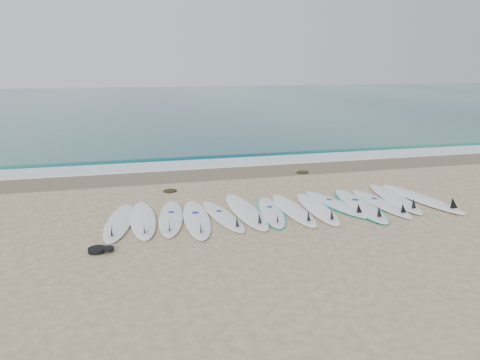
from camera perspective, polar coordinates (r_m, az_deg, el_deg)
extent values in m
plane|color=tan|center=(10.79, 5.00, -3.83)|extent=(120.00, 120.00, 0.00)
cube|color=#1D5C5C|center=(42.43, -10.16, 9.35)|extent=(120.00, 55.00, 0.03)
cube|color=brown|center=(14.57, -0.44, 0.96)|extent=(120.00, 1.80, 0.01)
cube|color=silver|center=(15.90, -1.69, 2.11)|extent=(120.00, 1.40, 0.04)
cube|color=#1D5C5C|center=(17.33, -2.83, 3.19)|extent=(120.00, 1.00, 0.10)
ellipsoid|color=silver|center=(10.26, -14.49, -4.93)|extent=(0.93, 2.60, 0.08)
cone|color=black|center=(9.34, -15.38, -5.91)|extent=(0.26, 0.30, 0.27)
ellipsoid|color=white|center=(10.30, -11.76, -4.70)|extent=(0.61, 2.63, 0.08)
cone|color=black|center=(9.34, -11.62, -5.66)|extent=(0.23, 0.28, 0.28)
ellipsoid|color=silver|center=(10.32, -8.42, -4.53)|extent=(0.89, 2.58, 0.08)
cone|color=black|center=(9.40, -8.62, -5.45)|extent=(0.25, 0.30, 0.27)
cylinder|color=navy|center=(10.53, -8.39, -3.89)|extent=(0.17, 0.17, 0.01)
ellipsoid|color=white|center=(10.18, -5.33, -4.67)|extent=(0.78, 2.73, 0.09)
cone|color=black|center=(9.21, -4.83, -5.67)|extent=(0.25, 0.30, 0.29)
cylinder|color=navy|center=(10.41, -5.46, -3.98)|extent=(0.17, 0.17, 0.01)
ellipsoid|color=white|center=(10.33, -2.17, -4.37)|extent=(0.79, 2.41, 0.08)
cone|color=black|center=(9.52, -0.38, -5.10)|extent=(0.23, 0.28, 0.25)
cylinder|color=navy|center=(10.52, -2.60, -3.80)|extent=(0.15, 0.15, 0.01)
ellipsoid|color=white|center=(10.65, 0.63, -3.74)|extent=(0.64, 2.84, 0.09)
cone|color=black|center=(9.66, 2.38, -4.61)|extent=(0.25, 0.31, 0.30)
ellipsoid|color=white|center=(10.65, 3.81, -3.83)|extent=(0.87, 2.37, 0.08)
ellipsoid|color=#12BDAA|center=(10.65, 3.81, -3.86)|extent=(0.95, 2.40, 0.05)
cone|color=black|center=(9.81, 4.58, -4.59)|extent=(0.24, 0.28, 0.25)
cylinder|color=navy|center=(10.85, 3.63, -3.28)|extent=(0.15, 0.15, 0.01)
ellipsoid|color=white|center=(10.81, 6.44, -3.59)|extent=(0.57, 2.57, 0.08)
cone|color=black|center=(9.94, 8.33, -4.33)|extent=(0.22, 0.28, 0.27)
ellipsoid|color=white|center=(10.99, 9.33, -3.39)|extent=(0.73, 2.59, 0.08)
cone|color=black|center=(10.12, 11.13, -4.13)|extent=(0.24, 0.29, 0.27)
ellipsoid|color=silver|center=(11.42, 11.48, -2.84)|extent=(0.90, 2.46, 0.08)
ellipsoid|color=#12BDAA|center=(11.42, 11.48, -2.87)|extent=(0.99, 2.50, 0.06)
cone|color=black|center=(10.71, 14.28, -3.34)|extent=(0.24, 0.29, 0.26)
cylinder|color=navy|center=(11.59, 10.82, -2.36)|extent=(0.16, 0.16, 0.01)
ellipsoid|color=white|center=(11.44, 14.37, -2.95)|extent=(0.87, 2.84, 0.09)
ellipsoid|color=#12BDAA|center=(11.44, 14.37, -2.98)|extent=(0.97, 2.87, 0.06)
cone|color=black|center=(10.50, 16.58, -3.67)|extent=(0.27, 0.32, 0.30)
cylinder|color=navy|center=(11.66, 13.87, -2.35)|extent=(0.18, 0.18, 0.01)
ellipsoid|color=white|center=(11.75, 16.66, -2.67)|extent=(0.57, 2.52, 0.08)
cone|color=black|center=(10.98, 19.25, -3.23)|extent=(0.22, 0.27, 0.27)
cylinder|color=navy|center=(11.93, 16.06, -2.17)|extent=(0.15, 0.15, 0.01)
ellipsoid|color=white|center=(12.26, 18.23, -2.09)|extent=(0.92, 2.77, 0.09)
cone|color=black|center=(11.36, 20.40, -2.67)|extent=(0.27, 0.32, 0.29)
ellipsoid|color=white|center=(12.45, 21.09, -2.07)|extent=(0.90, 2.90, 0.09)
cone|color=black|center=(11.69, 24.55, -2.57)|extent=(0.27, 0.33, 0.30)
ellipsoid|color=black|center=(12.48, -8.54, -1.29)|extent=(0.38, 0.29, 0.07)
ellipsoid|color=black|center=(14.56, 7.65, 0.95)|extent=(0.40, 0.31, 0.08)
cylinder|color=black|center=(8.88, -17.03, -8.16)|extent=(0.32, 0.32, 0.08)
cylinder|color=black|center=(8.76, -15.75, -8.08)|extent=(0.20, 0.20, 0.06)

